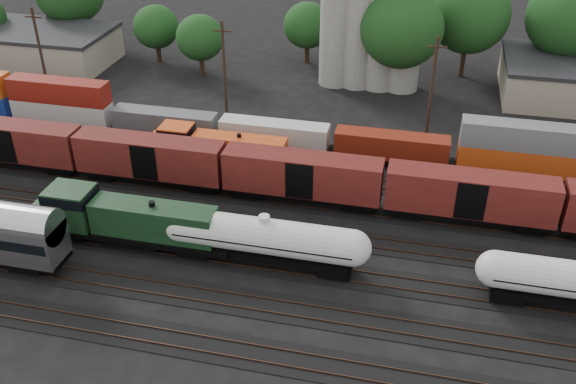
% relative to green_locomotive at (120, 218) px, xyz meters
% --- Properties ---
extents(ground, '(600.00, 600.00, 0.00)m').
position_rel_green_locomotive_xyz_m(ground, '(12.84, 5.00, -2.71)').
color(ground, black).
extents(tracks, '(180.00, 33.20, 0.20)m').
position_rel_green_locomotive_xyz_m(tracks, '(12.84, 5.00, -2.67)').
color(tracks, black).
rests_on(tracks, ground).
extents(green_locomotive, '(18.04, 3.18, 4.78)m').
position_rel_green_locomotive_xyz_m(green_locomotive, '(0.00, 0.00, 0.00)').
color(green_locomotive, black).
rests_on(green_locomotive, ground).
extents(tank_car_a, '(17.56, 3.14, 4.60)m').
position_rel_green_locomotive_xyz_m(tank_car_a, '(12.84, 0.00, 0.02)').
color(tank_car_a, silver).
rests_on(tank_car_a, ground).
extents(orange_locomotive, '(16.33, 2.72, 4.08)m').
position_rel_green_locomotive_xyz_m(orange_locomotive, '(3.40, 15.00, -0.37)').
color(orange_locomotive, black).
rests_on(orange_locomotive, ground).
extents(boxcar_string, '(138.20, 2.90, 4.20)m').
position_rel_green_locomotive_xyz_m(boxcar_string, '(-1.53, 10.00, 0.41)').
color(boxcar_string, black).
rests_on(boxcar_string, ground).
extents(container_wall, '(160.00, 2.60, 5.80)m').
position_rel_green_locomotive_xyz_m(container_wall, '(15.54, 20.00, -0.04)').
color(container_wall, black).
rests_on(container_wall, ground).
extents(grain_silo, '(13.40, 5.00, 29.00)m').
position_rel_green_locomotive_xyz_m(grain_silo, '(16.13, 41.00, 8.54)').
color(grain_silo, gray).
rests_on(grain_silo, ground).
extents(industrial_sheds, '(119.38, 17.26, 5.10)m').
position_rel_green_locomotive_xyz_m(industrial_sheds, '(19.47, 40.25, -0.15)').
color(industrial_sheds, '#9E937F').
rests_on(industrial_sheds, ground).
extents(tree_band, '(165.43, 19.07, 14.46)m').
position_rel_green_locomotive_xyz_m(tree_band, '(9.90, 45.16, 5.00)').
color(tree_band, black).
rests_on(tree_band, ground).
extents(utility_poles, '(122.20, 0.36, 12.00)m').
position_rel_green_locomotive_xyz_m(utility_poles, '(12.84, 27.00, 3.50)').
color(utility_poles, black).
rests_on(utility_poles, ground).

